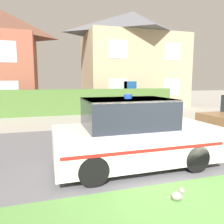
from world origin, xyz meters
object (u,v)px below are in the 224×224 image
cat (178,195)px  wheelie_bin (165,109)px  police_car (134,135)px  house_right (133,59)px

cat → wheelie_bin: bearing=79.2°
police_car → wheelie_bin: (4.28, 5.94, -0.22)m
house_right → wheelie_bin: size_ratio=7.35×
cat → wheelie_bin: (4.09, 7.60, 0.48)m
police_car → cat: (0.19, -1.66, -0.70)m
police_car → house_right: 14.60m
police_car → wheelie_bin: police_car is taller
police_car → cat: size_ratio=15.45×
cat → house_right: size_ratio=0.03×
cat → wheelie_bin: wheelie_bin is taller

